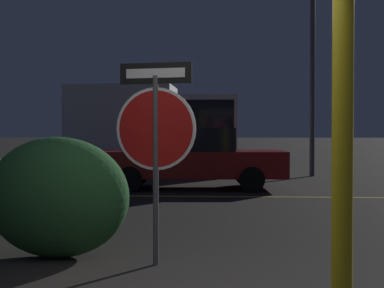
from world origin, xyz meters
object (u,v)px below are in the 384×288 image
at_px(yellow_pole_right, 343,93).
at_px(hedge_bush_2, 58,197).
at_px(stop_sign, 156,128).
at_px(street_lamp, 312,50).
at_px(passing_car_2, 192,159).
at_px(delivery_truck, 157,126).

xyz_separation_m(yellow_pole_right, hedge_bush_2, (-2.77, 1.72, -1.03)).
xyz_separation_m(stop_sign, street_lamp, (3.54, 11.60, 2.55)).
xyz_separation_m(stop_sign, passing_car_2, (-0.06, 7.68, -0.71)).
bearing_deg(stop_sign, delivery_truck, 106.99).
xyz_separation_m(hedge_bush_2, street_lamp, (4.69, 11.33, 3.32)).
height_order(stop_sign, hedge_bush_2, stop_sign).
relative_size(passing_car_2, delivery_truck, 0.86).
height_order(yellow_pole_right, hedge_bush_2, yellow_pole_right).
bearing_deg(delivery_truck, stop_sign, 8.37).
bearing_deg(stop_sign, yellow_pole_right, -31.79).
height_order(hedge_bush_2, delivery_truck, delivery_truck).
relative_size(stop_sign, delivery_truck, 0.38).
distance_m(hedge_bush_2, passing_car_2, 7.50).
bearing_deg(stop_sign, passing_car_2, 100.34).
bearing_deg(passing_car_2, yellow_pole_right, -172.39).
height_order(yellow_pole_right, street_lamp, street_lamp).
height_order(stop_sign, yellow_pole_right, yellow_pole_right).
distance_m(stop_sign, delivery_truck, 12.18).
relative_size(yellow_pole_right, delivery_truck, 0.61).
relative_size(passing_car_2, street_lamp, 0.76).
distance_m(yellow_pole_right, delivery_truck, 13.90).
height_order(stop_sign, delivery_truck, delivery_truck).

